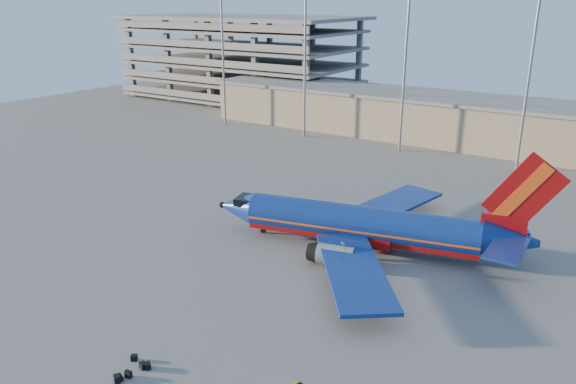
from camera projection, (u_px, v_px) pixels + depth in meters
name	position (u px, v px, depth m)	size (l,w,h in m)	color
ground	(277.00, 248.00, 61.42)	(220.00, 220.00, 0.00)	slate
terminal_building	(505.00, 125.00, 100.55)	(122.00, 16.00, 8.50)	gray
parking_garage	(242.00, 54.00, 148.16)	(62.00, 32.00, 21.40)	slate
light_mast_row	(465.00, 53.00, 89.33)	(101.60, 1.60, 28.65)	gray
aircraft_main	(368.00, 226.00, 60.59)	(36.04, 34.26, 12.38)	navy
luggage_pile	(131.00, 370.00, 40.98)	(2.25, 3.04, 0.54)	black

